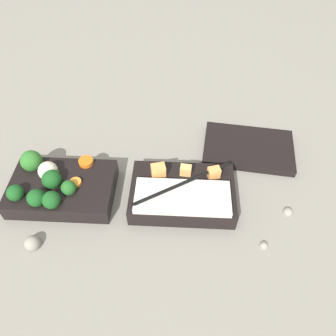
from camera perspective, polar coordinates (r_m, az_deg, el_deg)
name	(u,v)px	position (r m, az deg, el deg)	size (l,w,h in m)	color
ground_plane	(121,197)	(0.67, -8.10, -4.95)	(3.00, 3.00, 0.00)	gray
bento_tray_vegetable	(58,185)	(0.68, -18.59, -2.90)	(0.20, 0.13, 0.07)	black
bento_tray_rice	(182,193)	(0.64, 2.53, -4.33)	(0.20, 0.13, 0.07)	black
bento_lid	(248,148)	(0.76, 13.79, 3.42)	(0.20, 0.13, 0.02)	black
pebble_0	(288,211)	(0.68, 20.23, -7.06)	(0.02, 0.02, 0.02)	gray
pebble_1	(33,243)	(0.65, -22.52, -12.01)	(0.03, 0.03, 0.03)	gray
pebble_3	(264,245)	(0.63, 16.41, -12.72)	(0.02, 0.02, 0.02)	gray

